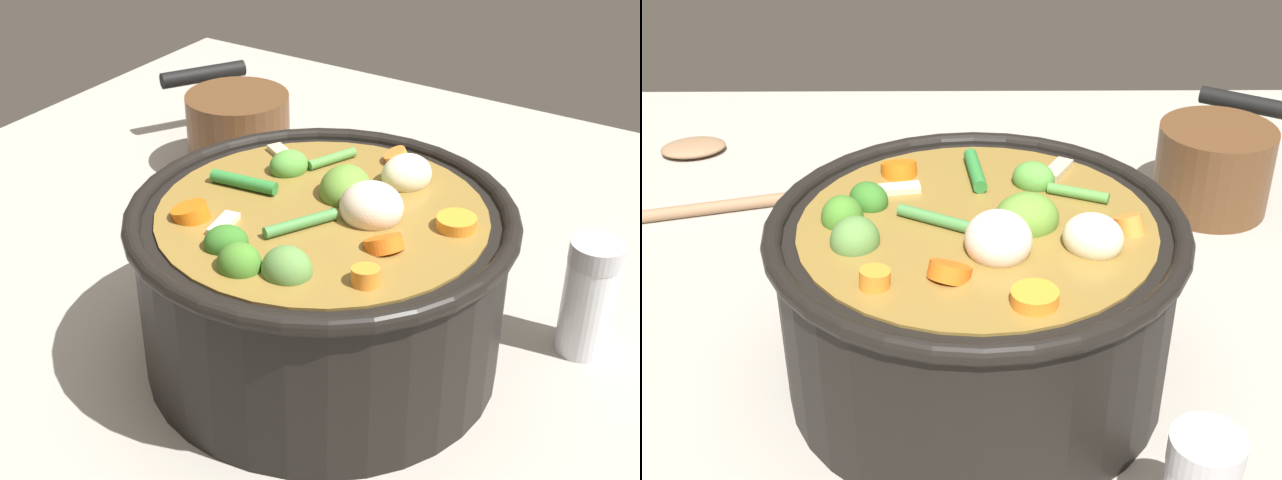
% 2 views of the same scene
% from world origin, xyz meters
% --- Properties ---
extents(ground_plane, '(1.10, 1.10, 0.00)m').
position_xyz_m(ground_plane, '(0.00, 0.00, 0.00)').
color(ground_plane, '#9E998E').
extents(cooking_pot, '(0.28, 0.28, 0.15)m').
position_xyz_m(cooking_pot, '(0.00, -0.00, 0.07)').
color(cooking_pot, black).
rests_on(cooking_pot, ground_plane).
extents(salt_shaker, '(0.04, 0.04, 0.10)m').
position_xyz_m(salt_shaker, '(0.12, -0.17, 0.05)').
color(salt_shaker, silver).
rests_on(salt_shaker, ground_plane).
extents(small_saucepan, '(0.15, 0.18, 0.08)m').
position_xyz_m(small_saucepan, '(0.23, 0.25, 0.04)').
color(small_saucepan, brown).
rests_on(small_saucepan, ground_plane).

